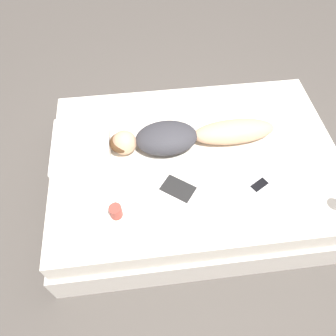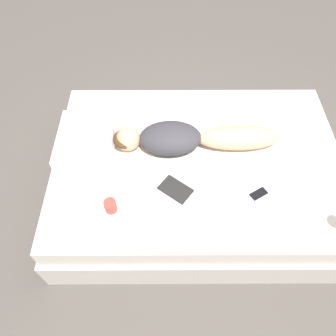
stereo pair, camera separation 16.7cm
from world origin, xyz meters
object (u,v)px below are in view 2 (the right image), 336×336
at_px(person, 189,138).
at_px(coffee_mug, 111,206).
at_px(cell_phone, 259,194).
at_px(open_magazine, 166,200).

height_order(person, coffee_mug, person).
bearing_deg(cell_phone, open_magazine, 64.06).
relative_size(coffee_mug, cell_phone, 0.65).
bearing_deg(person, open_magazine, 159.02).
height_order(person, open_magazine, person).
distance_m(person, open_magazine, 0.55).
xyz_separation_m(person, open_magazine, (-0.51, 0.18, -0.09)).
distance_m(open_magazine, cell_phone, 0.67).
bearing_deg(coffee_mug, person, -44.33).
xyz_separation_m(open_magazine, coffee_mug, (-0.07, 0.38, 0.05)).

